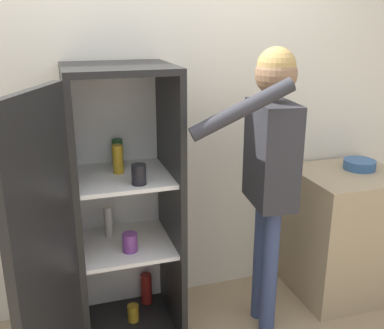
% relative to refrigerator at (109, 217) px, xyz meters
% --- Properties ---
extents(wall_back, '(7.00, 0.06, 2.55)m').
position_rel_refrigerator_xyz_m(wall_back, '(0.36, 0.42, 0.45)').
color(wall_back, silver).
rests_on(wall_back, ground_plane).
extents(refrigerator, '(0.88, 1.13, 1.66)m').
position_rel_refrigerator_xyz_m(refrigerator, '(0.00, 0.00, 0.00)').
color(refrigerator, black).
rests_on(refrigerator, ground_plane).
extents(person, '(0.68, 0.51, 1.76)m').
position_rel_refrigerator_xyz_m(person, '(0.92, -0.13, 0.33)').
color(person, '#384770').
rests_on(person, ground_plane).
extents(counter, '(0.69, 0.63, 0.90)m').
position_rel_refrigerator_xyz_m(counter, '(1.64, 0.06, -0.37)').
color(counter, tan).
rests_on(counter, ground_plane).
extents(bowl, '(0.22, 0.22, 0.06)m').
position_rel_refrigerator_xyz_m(bowl, '(1.74, 0.11, 0.11)').
color(bowl, '#335B8E').
rests_on(bowl, counter).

